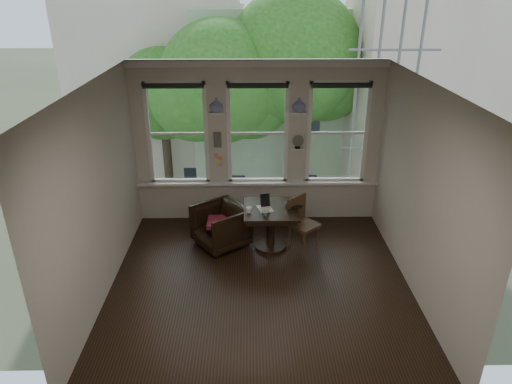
{
  "coord_description": "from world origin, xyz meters",
  "views": [
    {
      "loc": [
        -0.15,
        -5.73,
        4.15
      ],
      "look_at": [
        -0.05,
        0.9,
        1.13
      ],
      "focal_mm": 32.0,
      "sensor_mm": 36.0,
      "label": 1
    }
  ],
  "objects_px": {
    "side_chair_right": "(304,225)",
    "mug": "(249,210)",
    "laptop": "(293,208)",
    "table": "(271,228)",
    "armchair_left": "(221,226)"
  },
  "relations": [
    {
      "from": "side_chair_right",
      "to": "mug",
      "type": "relative_size",
      "value": 9.57
    },
    {
      "from": "armchair_left",
      "to": "side_chair_right",
      "type": "xyz_separation_m",
      "value": [
        1.42,
        -0.12,
        0.09
      ]
    },
    {
      "from": "side_chair_right",
      "to": "laptop",
      "type": "bearing_deg",
      "value": 129.28
    },
    {
      "from": "table",
      "to": "side_chair_right",
      "type": "bearing_deg",
      "value": -4.44
    },
    {
      "from": "table",
      "to": "armchair_left",
      "type": "bearing_deg",
      "value": 174.74
    },
    {
      "from": "laptop",
      "to": "mug",
      "type": "height_order",
      "value": "mug"
    },
    {
      "from": "armchair_left",
      "to": "mug",
      "type": "relative_size",
      "value": 8.53
    },
    {
      "from": "side_chair_right",
      "to": "laptop",
      "type": "xyz_separation_m",
      "value": [
        -0.19,
        0.03,
        0.3
      ]
    },
    {
      "from": "armchair_left",
      "to": "mug",
      "type": "bearing_deg",
      "value": 28.89
    },
    {
      "from": "side_chair_right",
      "to": "laptop",
      "type": "height_order",
      "value": "side_chair_right"
    },
    {
      "from": "side_chair_right",
      "to": "laptop",
      "type": "distance_m",
      "value": 0.36
    },
    {
      "from": "side_chair_right",
      "to": "mug",
      "type": "distance_m",
      "value": 1.0
    },
    {
      "from": "side_chair_right",
      "to": "armchair_left",
      "type": "bearing_deg",
      "value": 133.77
    },
    {
      "from": "table",
      "to": "mug",
      "type": "xyz_separation_m",
      "value": [
        -0.37,
        -0.16,
        0.42
      ]
    },
    {
      "from": "laptop",
      "to": "mug",
      "type": "xyz_separation_m",
      "value": [
        -0.74,
        -0.14,
        0.03
      ]
    }
  ]
}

